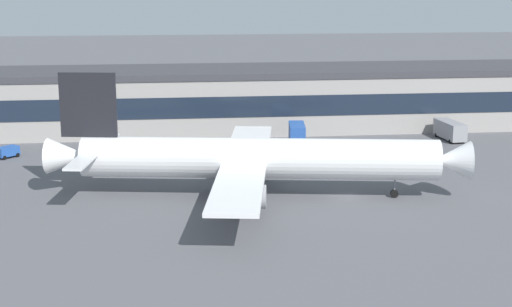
% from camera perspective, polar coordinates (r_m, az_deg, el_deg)
% --- Properties ---
extents(ground_plane, '(600.00, 600.00, 0.00)m').
position_cam_1_polar(ground_plane, '(106.15, 6.62, -3.18)').
color(ground_plane, '#56565B').
extents(terminal_building, '(159.01, 19.03, 11.86)m').
position_cam_1_polar(terminal_building, '(152.71, 2.43, 4.11)').
color(terminal_building, '#9E9993').
rests_on(terminal_building, ground_plane).
extents(airliner, '(57.03, 48.95, 16.70)m').
position_cam_1_polar(airliner, '(104.70, -0.24, -0.35)').
color(airliner, white).
rests_on(airliner, ground_plane).
extents(catering_truck, '(3.40, 7.45, 4.15)m').
position_cam_1_polar(catering_truck, '(135.09, 3.02, 1.37)').
color(catering_truck, '#2651A5').
rests_on(catering_truck, ground_plane).
extents(fuel_truck, '(3.53, 8.62, 3.35)m').
position_cam_1_polar(fuel_truck, '(146.19, 13.99, 1.72)').
color(fuel_truck, gray).
rests_on(fuel_truck, ground_plane).
extents(baggage_tug, '(3.95, 3.97, 1.85)m').
position_cam_1_polar(baggage_tug, '(134.18, -17.72, 0.16)').
color(baggage_tug, '#2651A5').
rests_on(baggage_tug, ground_plane).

